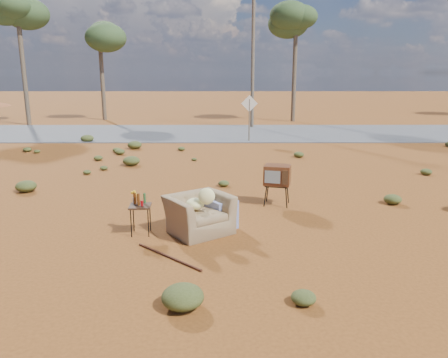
{
  "coord_description": "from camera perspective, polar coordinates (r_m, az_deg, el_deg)",
  "views": [
    {
      "loc": [
        0.23,
        -8.67,
        3.2
      ],
      "look_at": [
        0.27,
        1.17,
        0.8
      ],
      "focal_mm": 35.0,
      "sensor_mm": 36.0,
      "label": 1
    }
  ],
  "objects": [
    {
      "name": "ground",
      "position": [
        9.25,
        -1.64,
        -6.55
      ],
      "size": [
        140.0,
        140.0,
        0.0
      ],
      "primitive_type": "plane",
      "color": "brown",
      "rests_on": "ground"
    },
    {
      "name": "road_sign",
      "position": [
        20.78,
        3.33,
        9.0
      ],
      "size": [
        0.78,
        0.06,
        2.19
      ],
      "color": "brown",
      "rests_on": "ground"
    },
    {
      "name": "eucalyptus_center",
      "position": [
        30.22,
        9.42,
        19.67
      ],
      "size": [
        3.2,
        3.2,
        7.6
      ],
      "color": "brown",
      "rests_on": "ground"
    },
    {
      "name": "side_table",
      "position": [
        8.96,
        -11.07,
        -3.2
      ],
      "size": [
        0.45,
        0.45,
        0.87
      ],
      "rotation": [
        0.0,
        0.0,
        0.05
      ],
      "color": "#382314",
      "rests_on": "ground"
    },
    {
      "name": "eucalyptus_near_left",
      "position": [
        31.84,
        -15.93,
        17.26
      ],
      "size": [
        3.2,
        3.2,
        6.6
      ],
      "color": "brown",
      "rests_on": "ground"
    },
    {
      "name": "rusty_bar",
      "position": [
        7.94,
        -7.26,
        -10.02
      ],
      "size": [
        1.26,
        1.18,
        0.04
      ],
      "primitive_type": "cylinder",
      "rotation": [
        0.0,
        1.57,
        -0.75
      ],
      "color": "#4B2614",
      "rests_on": "ground"
    },
    {
      "name": "armchair",
      "position": [
        8.98,
        -2.78,
        -3.87
      ],
      "size": [
        1.54,
        1.54,
        1.05
      ],
      "rotation": [
        0.0,
        0.0,
        0.61
      ],
      "color": "olive",
      "rests_on": "ground"
    },
    {
      "name": "scrub_patch",
      "position": [
        13.48,
        -4.7,
        0.53
      ],
      "size": [
        17.49,
        8.07,
        0.33
      ],
      "color": "#495224",
      "rests_on": "ground"
    },
    {
      "name": "utility_pole_center",
      "position": [
        26.25,
        3.79,
        15.75
      ],
      "size": [
        1.4,
        0.2,
        8.0
      ],
      "color": "brown",
      "rests_on": "ground"
    },
    {
      "name": "tv_unit",
      "position": [
        10.78,
        6.97,
        0.44
      ],
      "size": [
        0.72,
        0.63,
        1.01
      ],
      "rotation": [
        0.0,
        0.0,
        -0.24
      ],
      "color": "black",
      "rests_on": "ground"
    },
    {
      "name": "highway",
      "position": [
        23.89,
        -0.77,
        6.06
      ],
      "size": [
        140.0,
        7.0,
        0.04
      ],
      "primitive_type": "cube",
      "color": "#565659",
      "rests_on": "ground"
    },
    {
      "name": "eucalyptus_left",
      "position": [
        30.48,
        -25.42,
        19.47
      ],
      "size": [
        3.2,
        3.2,
        8.1
      ],
      "color": "brown",
      "rests_on": "ground"
    }
  ]
}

